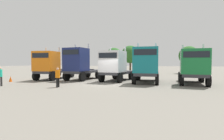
{
  "coord_description": "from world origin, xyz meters",
  "views": [
    {
      "loc": [
        6.0,
        -15.77,
        2.13
      ],
      "look_at": [
        -0.39,
        3.81,
        1.28
      ],
      "focal_mm": 27.69,
      "sensor_mm": 36.0,
      "label": 1
    }
  ],
  "objects_px": {
    "semi_truck_white": "(115,65)",
    "traffic_cone_near": "(11,79)",
    "visitor_in_hivis": "(58,76)",
    "visitor_with_camera": "(0,75)",
    "semi_truck_navy": "(80,64)",
    "semi_truck_green": "(193,66)",
    "semi_truck_orange": "(50,65)",
    "semi_truck_teal": "(146,65)"
  },
  "relations": [
    {
      "from": "semi_truck_navy",
      "to": "semi_truck_green",
      "type": "bearing_deg",
      "value": 91.7
    },
    {
      "from": "semi_truck_white",
      "to": "semi_truck_teal",
      "type": "xyz_separation_m",
      "value": [
        3.65,
        -0.78,
        0.1
      ]
    },
    {
      "from": "semi_truck_teal",
      "to": "semi_truck_green",
      "type": "height_order",
      "value": "semi_truck_teal"
    },
    {
      "from": "semi_truck_green",
      "to": "visitor_in_hivis",
      "type": "bearing_deg",
      "value": -62.48
    },
    {
      "from": "visitor_with_camera",
      "to": "traffic_cone_near",
      "type": "xyz_separation_m",
      "value": [
        -2.23,
        3.07,
        -0.72
      ]
    },
    {
      "from": "visitor_in_hivis",
      "to": "traffic_cone_near",
      "type": "bearing_deg",
      "value": 155.7
    },
    {
      "from": "visitor_with_camera",
      "to": "traffic_cone_near",
      "type": "distance_m",
      "value": 3.86
    },
    {
      "from": "semi_truck_teal",
      "to": "visitor_in_hivis",
      "type": "bearing_deg",
      "value": -55.61
    },
    {
      "from": "semi_truck_green",
      "to": "traffic_cone_near",
      "type": "bearing_deg",
      "value": -78.26
    },
    {
      "from": "visitor_in_hivis",
      "to": "visitor_with_camera",
      "type": "height_order",
      "value": "visitor_with_camera"
    },
    {
      "from": "semi_truck_white",
      "to": "traffic_cone_near",
      "type": "bearing_deg",
      "value": -63.26
    },
    {
      "from": "semi_truck_teal",
      "to": "visitor_in_hivis",
      "type": "xyz_separation_m",
      "value": [
        -6.95,
        -5.42,
        -0.94
      ]
    },
    {
      "from": "semi_truck_orange",
      "to": "semi_truck_white",
      "type": "bearing_deg",
      "value": 89.93
    },
    {
      "from": "semi_truck_teal",
      "to": "traffic_cone_near",
      "type": "bearing_deg",
      "value": -80.9
    },
    {
      "from": "semi_truck_orange",
      "to": "traffic_cone_near",
      "type": "relative_size",
      "value": 10.71
    },
    {
      "from": "semi_truck_white",
      "to": "visitor_in_hivis",
      "type": "xyz_separation_m",
      "value": [
        -3.3,
        -6.2,
        -0.84
      ]
    },
    {
      "from": "visitor_with_camera",
      "to": "traffic_cone_near",
      "type": "bearing_deg",
      "value": -149.42
    },
    {
      "from": "semi_truck_green",
      "to": "visitor_in_hivis",
      "type": "relative_size",
      "value": 3.55
    },
    {
      "from": "traffic_cone_near",
      "to": "semi_truck_orange",
      "type": "bearing_deg",
      "value": 49.98
    },
    {
      "from": "visitor_in_hivis",
      "to": "visitor_with_camera",
      "type": "xyz_separation_m",
      "value": [
        -5.54,
        -0.95,
        0.03
      ]
    },
    {
      "from": "visitor_with_camera",
      "to": "visitor_in_hivis",
      "type": "bearing_deg",
      "value": 94.37
    },
    {
      "from": "semi_truck_navy",
      "to": "visitor_with_camera",
      "type": "relative_size",
      "value": 3.69
    },
    {
      "from": "traffic_cone_near",
      "to": "visitor_with_camera",
      "type": "bearing_deg",
      "value": -54.02
    },
    {
      "from": "visitor_with_camera",
      "to": "semi_truck_teal",
      "type": "bearing_deg",
      "value": 111.64
    },
    {
      "from": "visitor_in_hivis",
      "to": "semi_truck_orange",
      "type": "bearing_deg",
      "value": 123.65
    },
    {
      "from": "semi_truck_orange",
      "to": "semi_truck_teal",
      "type": "xyz_separation_m",
      "value": [
        11.95,
        0.01,
        0.08
      ]
    },
    {
      "from": "visitor_in_hivis",
      "to": "traffic_cone_near",
      "type": "xyz_separation_m",
      "value": [
        -7.76,
        2.12,
        -0.68
      ]
    },
    {
      "from": "semi_truck_teal",
      "to": "semi_truck_green",
      "type": "relative_size",
      "value": 1.05
    },
    {
      "from": "semi_truck_green",
      "to": "visitor_with_camera",
      "type": "height_order",
      "value": "semi_truck_green"
    },
    {
      "from": "semi_truck_navy",
      "to": "visitor_with_camera",
      "type": "bearing_deg",
      "value": -27.61
    },
    {
      "from": "semi_truck_navy",
      "to": "semi_truck_teal",
      "type": "bearing_deg",
      "value": 89.07
    },
    {
      "from": "semi_truck_orange",
      "to": "semi_truck_teal",
      "type": "relative_size",
      "value": 1.02
    },
    {
      "from": "semi_truck_green",
      "to": "semi_truck_orange",
      "type": "bearing_deg",
      "value": -87.86
    },
    {
      "from": "semi_truck_teal",
      "to": "visitor_with_camera",
      "type": "height_order",
      "value": "semi_truck_teal"
    },
    {
      "from": "semi_truck_white",
      "to": "visitor_in_hivis",
      "type": "bearing_deg",
      "value": -21.54
    },
    {
      "from": "semi_truck_green",
      "to": "traffic_cone_near",
      "type": "relative_size",
      "value": 9.95
    },
    {
      "from": "semi_truck_teal",
      "to": "semi_truck_green",
      "type": "bearing_deg",
      "value": 88.96
    },
    {
      "from": "semi_truck_navy",
      "to": "traffic_cone_near",
      "type": "relative_size",
      "value": 10.63
    },
    {
      "from": "visitor_with_camera",
      "to": "semi_truck_white",
      "type": "bearing_deg",
      "value": 123.6
    },
    {
      "from": "semi_truck_navy",
      "to": "visitor_in_hivis",
      "type": "bearing_deg",
      "value": 15.02
    },
    {
      "from": "visitor_with_camera",
      "to": "semi_truck_orange",
      "type": "bearing_deg",
      "value": 169.75
    },
    {
      "from": "semi_truck_navy",
      "to": "semi_truck_green",
      "type": "height_order",
      "value": "semi_truck_navy"
    }
  ]
}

